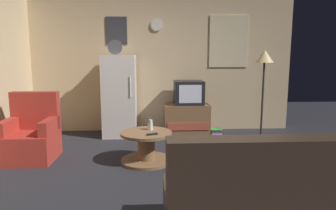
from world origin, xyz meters
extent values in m
plane|color=#232328|center=(0.00, 0.00, 0.00)|extent=(12.00, 12.00, 0.00)
cube|color=#D1B284|center=(0.00, 2.45, 1.32)|extent=(5.20, 0.10, 2.64)
cube|color=beige|center=(1.34, 2.39, 1.77)|extent=(0.76, 0.02, 1.00)
cube|color=#333338|center=(-0.84, 2.39, 1.97)|extent=(0.40, 0.02, 0.52)
cylinder|color=silver|center=(-0.08, 2.39, 2.07)|extent=(0.22, 0.03, 0.22)
cube|color=silver|center=(-0.78, 2.01, 0.75)|extent=(0.60, 0.60, 1.50)
cylinder|color=silver|center=(-0.56, 1.70, 0.95)|extent=(0.02, 0.02, 0.36)
cylinder|color=#4C4C51|center=(-0.83, 1.93, 1.64)|extent=(0.26, 0.04, 0.26)
cube|color=brown|center=(0.48, 2.05, 0.29)|extent=(0.84, 0.52, 0.58)
cube|color=#AD4733|center=(0.48, 1.78, 0.20)|extent=(0.76, 0.01, 0.14)
cube|color=black|center=(0.52, 2.05, 0.80)|extent=(0.54, 0.50, 0.44)
cube|color=silver|center=(0.52, 1.80, 0.80)|extent=(0.41, 0.01, 0.33)
cylinder|color=#332D28|center=(1.79, 1.64, 0.01)|extent=(0.24, 0.24, 0.02)
cylinder|color=#332D28|center=(1.79, 1.64, 0.70)|extent=(0.04, 0.04, 1.40)
cone|color=#F2D18C|center=(1.79, 1.64, 1.48)|extent=(0.32, 0.32, 0.22)
cylinder|color=brown|center=(-0.26, 0.52, 0.02)|extent=(0.72, 0.72, 0.04)
cylinder|color=brown|center=(-0.26, 0.52, 0.22)|extent=(0.24, 0.24, 0.39)
cylinder|color=brown|center=(-0.26, 0.52, 0.41)|extent=(0.72, 0.72, 0.04)
cylinder|color=silver|center=(-0.19, 0.63, 0.51)|extent=(0.05, 0.05, 0.15)
cylinder|color=silver|center=(-0.20, 0.65, 0.48)|extent=(0.08, 0.08, 0.09)
cube|color=black|center=(-0.17, 0.35, 0.44)|extent=(0.16, 0.10, 0.02)
cube|color=#A52D23|center=(-1.91, 0.68, 0.20)|extent=(0.68, 0.68, 0.40)
cube|color=#A52D23|center=(-1.91, 0.94, 0.68)|extent=(0.68, 0.16, 0.56)
cube|color=#A52D23|center=(-2.19, 0.68, 0.50)|extent=(0.12, 0.60, 0.20)
cube|color=#A52D23|center=(-1.63, 0.68, 0.50)|extent=(0.12, 0.60, 0.20)
cube|color=#38281E|center=(0.78, -1.63, 0.66)|extent=(1.70, 0.20, 0.52)
cube|color=#A4575B|center=(1.04, 1.93, 0.01)|extent=(0.20, 0.14, 0.03)
cube|color=#C1A6CA|center=(1.04, 1.93, 0.04)|extent=(0.20, 0.18, 0.02)
cube|color=#643362|center=(1.04, 1.93, 0.07)|extent=(0.20, 0.17, 0.03)
cube|color=#61724C|center=(1.04, 1.93, 0.09)|extent=(0.18, 0.13, 0.02)
cube|color=green|center=(1.04, 1.93, 0.11)|extent=(0.21, 0.15, 0.02)
camera|label=1|loc=(-0.16, -3.58, 1.47)|focal=32.19mm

